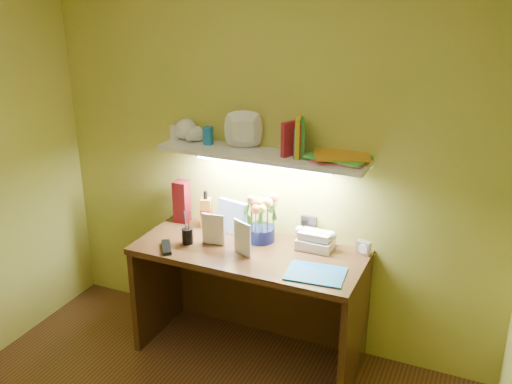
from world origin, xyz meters
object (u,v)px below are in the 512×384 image
Objects in this scene: telephone at (316,238)px; whisky_bottle at (206,209)px; flower_bouquet at (261,217)px; desk_clock at (364,248)px; desk at (249,303)px.

telephone is 0.84× the size of whisky_bottle.
flower_bouquet is 3.79× the size of desk_clock.
flower_bouquet is at bearing -159.90° from desk_clock.
telephone reaches higher than desk.
desk_clock is (0.29, 0.04, -0.02)m from telephone.
desk is at bearing -153.45° from telephone.
desk_clock is (0.65, 0.22, 0.42)m from desk.
flower_bouquet is 1.24× the size of whisky_bottle.
flower_bouquet is 0.41m from whisky_bottle.
desk_clock is (0.64, 0.07, -0.12)m from flower_bouquet.
telephone is 2.58× the size of desk_clock.
desk is 16.94× the size of desk_clock.
desk_clock reaches higher than desk.
desk is 0.60m from telephone.
whisky_bottle is (-1.04, -0.03, 0.09)m from desk_clock.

